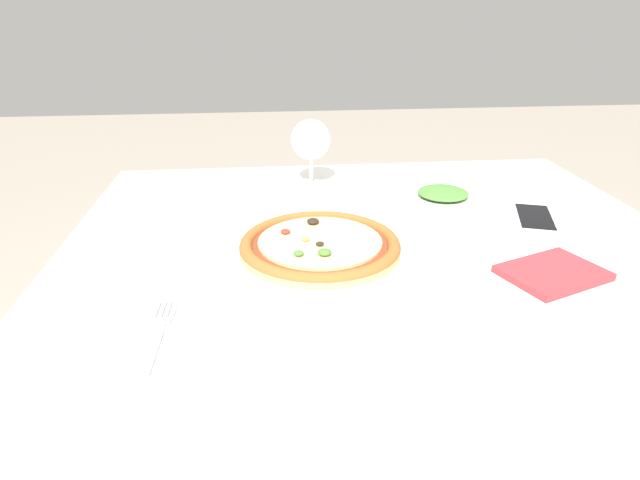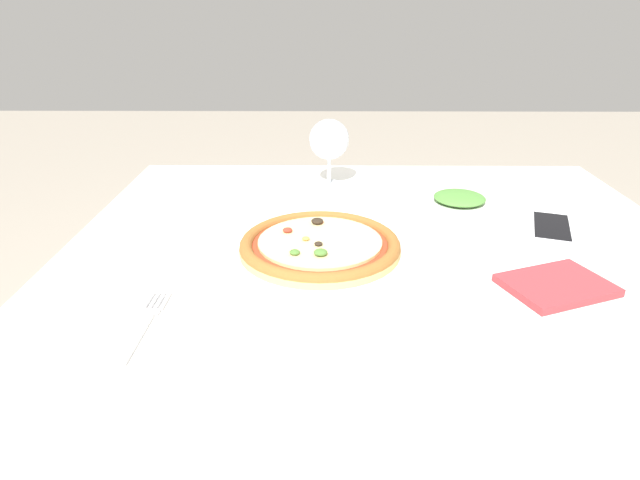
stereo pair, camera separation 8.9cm
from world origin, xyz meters
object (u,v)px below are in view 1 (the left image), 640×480
Objects in this scene: pizza_plate at (320,247)px; side_plate at (443,197)px; dining_table at (378,292)px; wine_glass_far_left at (311,140)px; cell_phone at (534,219)px; fork at (157,334)px.

side_plate is (0.29, 0.24, -0.01)m from pizza_plate.
pizza_plate is (-0.11, -0.02, 0.11)m from dining_table.
dining_table is at bearing -75.46° from wine_glass_far_left.
wine_glass_far_left is (0.02, 0.38, 0.09)m from pizza_plate.
side_plate is at bearing -27.07° from wine_glass_far_left.
dining_table is 7.31× the size of wine_glass_far_left.
wine_glass_far_left reaches higher than dining_table.
cell_phone is (0.41, -0.27, -0.10)m from wine_glass_far_left.
cell_phone is at bearing 25.76° from fork.
pizza_plate is 1.59× the size of side_plate.
dining_table is 0.41m from wine_glass_far_left.
wine_glass_far_left reaches higher than side_plate.
dining_table is 0.42m from fork.
dining_table is at bearing 34.35° from fork.
dining_table is at bearing -129.82° from side_plate.
cell_phone is 0.19m from side_plate.
wine_glass_far_left reaches higher than cell_phone.
pizza_plate is 1.72× the size of fork.
pizza_plate reaches higher than dining_table.
fork is 0.65m from wine_glass_far_left.
cell_phone is (0.43, 0.11, -0.01)m from pizza_plate.
side_plate is (0.18, 0.21, 0.10)m from dining_table.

